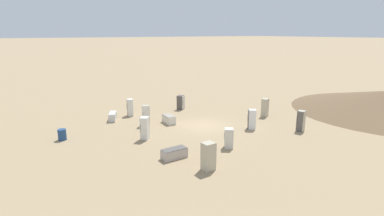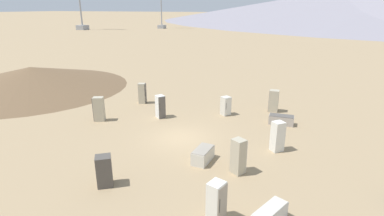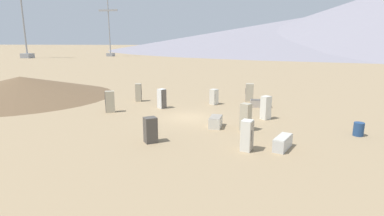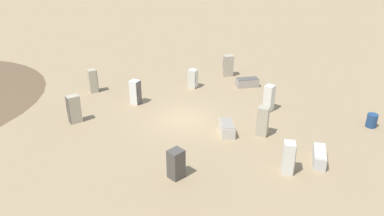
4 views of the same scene
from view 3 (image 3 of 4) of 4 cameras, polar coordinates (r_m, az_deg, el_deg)
The scene contains 18 objects.
ground_plane at distance 24.30m, azimuth -0.63°, elevation -1.78°, with size 1000.00×1000.00×0.00m, color #9E8460.
mountain_ridge_1 at distance 267.07m, azimuth 24.87°, elevation 13.15°, with size 341.32×341.32×27.94m.
dirt_mound at distance 38.31m, azimuth -29.83°, elevation 3.55°, with size 19.83×19.83×2.24m.
power_pylon_0 at distance 129.78m, azimuth -15.39°, elevation 12.52°, with size 7.76×2.66×22.18m.
power_pylon_1 at distance 127.41m, azimuth -29.25°, elevation 12.32°, with size 10.05×3.44×28.71m.
discarded_fridge_0 at distance 31.13m, azimuth -10.17°, elevation 2.92°, with size 0.76×0.72×1.82m.
discarded_fridge_1 at distance 17.07m, azimuth 10.43°, elevation -5.18°, with size 0.77×0.80×1.76m.
discarded_fridge_2 at distance 27.63m, azimuth -5.77°, elevation 1.79°, with size 0.88×0.86×1.77m.
discarded_fridge_3 at distance 20.88m, azimuth 10.20°, elevation -1.70°, with size 0.85×0.84×1.89m.
discarded_fridge_4 at distance 18.35m, azimuth -7.93°, elevation -4.14°, with size 0.98×0.97×1.57m.
discarded_fridge_5 at distance 21.56m, azimuth 4.52°, elevation -2.63°, with size 0.92×1.62×0.77m.
discarded_fridge_6 at distance 31.30m, azimuth 10.89°, elevation 2.93°, with size 0.80×0.67×1.81m.
discarded_fridge_7 at distance 26.83m, azimuth -15.36°, elevation 1.17°, with size 0.95×0.83×1.86m.
discarded_fridge_8 at distance 29.23m, azimuth 4.21°, elevation 2.14°, with size 0.89×0.89×1.50m.
discarded_fridge_9 at distance 24.25m, azimuth 13.89°, elevation 0.06°, with size 0.89×0.89×1.85m.
discarded_fridge_10 at distance 17.94m, azimuth 16.89°, elevation -6.33°, with size 1.31×1.88×0.76m.
discarded_fridge_11 at distance 28.76m, azimuth 12.80°, elevation 0.87°, with size 1.79×0.83×0.69m.
rusty_barrel at distance 22.32m, azimuth 29.16°, elevation -3.54°, with size 0.64×0.64×0.89m.
Camera 3 is at (-3.84, 23.23, 6.02)m, focal length 28.00 mm.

